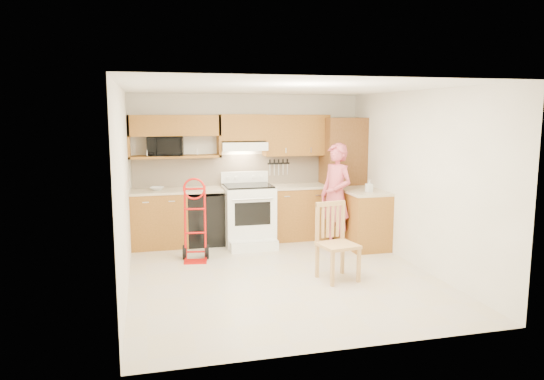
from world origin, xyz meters
name	(u,v)px	position (x,y,z in m)	size (l,w,h in m)	color
floor	(281,276)	(0.00, 0.00, -0.01)	(4.00, 4.50, 0.02)	#C1B4A3
ceiling	(281,87)	(0.00, 0.00, 2.51)	(4.00, 4.50, 0.02)	white
wall_back	(247,167)	(0.00, 2.26, 1.25)	(4.00, 0.02, 2.50)	white
wall_front	(347,219)	(0.00, -2.26, 1.25)	(4.00, 0.02, 2.50)	white
wall_left	(123,190)	(-2.01, 0.00, 1.25)	(0.02, 4.50, 2.50)	white
wall_right	(418,179)	(2.01, 0.00, 1.25)	(0.02, 4.50, 2.50)	white
backsplash	(248,170)	(0.00, 2.23, 1.20)	(3.92, 0.03, 0.55)	beige
lower_cab_left	(159,220)	(-1.55, 1.95, 0.45)	(0.90, 0.60, 0.90)	#9B5B20
dishwasher	(205,219)	(-0.80, 1.95, 0.42)	(0.60, 0.60, 0.85)	black
lower_cab_right	(298,213)	(0.83, 1.95, 0.45)	(1.14, 0.60, 0.90)	#9B5B20
countertop_left	(177,191)	(-1.25, 1.95, 0.92)	(1.50, 0.63, 0.04)	#BAAA8D
countertop_right	(298,186)	(0.83, 1.95, 0.92)	(1.14, 0.63, 0.04)	#BAAA8D
cab_return_right	(363,219)	(1.70, 1.15, 0.45)	(0.60, 1.00, 0.90)	#9B5B20
countertop_return	(363,191)	(1.70, 1.15, 0.92)	(0.63, 1.00, 0.04)	#BAAA8D
pantry_tall	(342,177)	(1.65, 1.95, 1.05)	(0.70, 0.60, 2.10)	brown
upper_cab_left	(174,125)	(-1.25, 2.08, 1.98)	(1.50, 0.33, 0.34)	#9B5B20
upper_shelf_mw	(175,157)	(-1.25, 2.08, 1.47)	(1.50, 0.33, 0.04)	#9B5B20
upper_cab_center	(242,127)	(-0.12, 2.08, 1.94)	(0.76, 0.33, 0.44)	#9B5B20
upper_cab_right	(296,135)	(0.83, 2.08, 1.80)	(1.14, 0.33, 0.70)	#9B5B20
range_hood	(243,146)	(-0.12, 2.02, 1.63)	(0.76, 0.46, 0.14)	white
knife_strip	(279,167)	(0.55, 2.21, 1.24)	(0.40, 0.05, 0.29)	black
microwave	(165,146)	(-1.40, 2.08, 1.65)	(0.57, 0.38, 0.31)	black
range	(249,210)	(-0.09, 1.68, 0.60)	(0.81, 1.06, 1.19)	white
person	(336,196)	(1.24, 1.18, 0.85)	(0.62, 0.41, 1.71)	#C54E5D
hand_truck	(195,224)	(-1.05, 0.98, 0.56)	(0.44, 0.40, 1.12)	red
dining_chair	(338,242)	(0.68, -0.36, 0.51)	(0.46, 0.50, 1.02)	#B27F52
soap_bottle	(369,186)	(1.70, 0.93, 1.04)	(0.09, 0.09, 0.20)	white
bowl	(157,189)	(-1.56, 1.95, 0.97)	(0.22, 0.22, 0.05)	white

